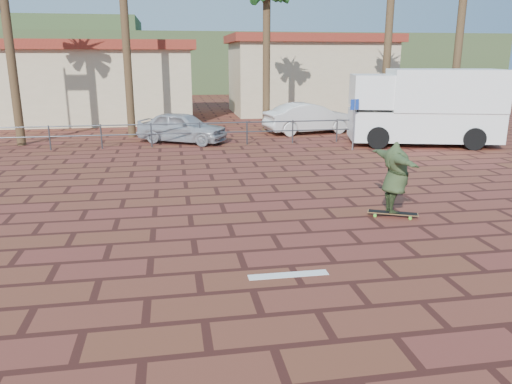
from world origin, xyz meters
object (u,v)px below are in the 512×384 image
longboard (393,213)px  car_white (310,118)px  campervan (425,105)px  skateboarder (395,178)px  car_silver (182,127)px

longboard → car_white: car_white is taller
campervan → longboard: bearing=-106.7°
longboard → skateboarder: skateboarder is taller
longboard → campervan: (5.55, 9.25, 1.56)m
skateboarder → campervan: (5.55, 9.25, 0.70)m
longboard → car_silver: size_ratio=0.29×
skateboarder → campervan: 10.81m
car_white → car_silver: bearing=96.3°
longboard → car_white: size_ratio=0.26×
skateboarder → car_white: skateboarder is taller
longboard → skateboarder: 0.86m
longboard → campervan: bearing=83.7°
longboard → car_white: bearing=107.4°
campervan → skateboarder: bearing=-106.7°
skateboarder → car_silver: (-4.57, 11.46, -0.28)m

